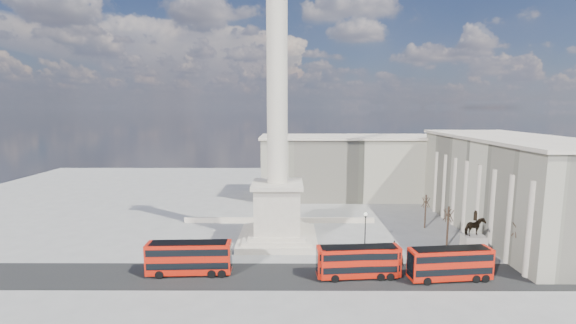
{
  "coord_description": "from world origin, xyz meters",
  "views": [
    {
      "loc": [
        2.15,
        -62.46,
        24.03
      ],
      "look_at": [
        1.89,
        2.67,
        14.81
      ],
      "focal_mm": 24.0,
      "sensor_mm": 36.0,
      "label": 1
    }
  ],
  "objects_px": {
    "red_bus_b": "(360,261)",
    "victorian_lamp": "(365,229)",
    "red_bus_d": "(450,263)",
    "red_bus_c": "(357,261)",
    "nelsons_column": "(277,171)",
    "red_bus_a": "(190,258)",
    "equestrian_statue": "(473,245)",
    "pedestrian_walking": "(427,251)",
    "pedestrian_standing": "(401,261)",
    "pedestrian_crossing": "(394,246)"
  },
  "relations": [
    {
      "from": "red_bus_c",
      "to": "victorian_lamp",
      "type": "relative_size",
      "value": 1.69
    },
    {
      "from": "red_bus_b",
      "to": "pedestrian_crossing",
      "type": "xyz_separation_m",
      "value": [
        7.7,
        10.35,
        -1.5
      ]
    },
    {
      "from": "nelsons_column",
      "to": "pedestrian_crossing",
      "type": "xyz_separation_m",
      "value": [
        19.87,
        -5.09,
        -11.99
      ]
    },
    {
      "from": "red_bus_c",
      "to": "pedestrian_crossing",
      "type": "height_order",
      "value": "red_bus_c"
    },
    {
      "from": "red_bus_c",
      "to": "red_bus_d",
      "type": "bearing_deg",
      "value": -6.14
    },
    {
      "from": "red_bus_a",
      "to": "equestrian_statue",
      "type": "distance_m",
      "value": 43.0
    },
    {
      "from": "pedestrian_standing",
      "to": "red_bus_a",
      "type": "bearing_deg",
      "value": -27.17
    },
    {
      "from": "equestrian_statue",
      "to": "red_bus_a",
      "type": "bearing_deg",
      "value": -174.58
    },
    {
      "from": "equestrian_statue",
      "to": "pedestrian_walking",
      "type": "bearing_deg",
      "value": 153.73
    },
    {
      "from": "red_bus_a",
      "to": "pedestrian_walking",
      "type": "xyz_separation_m",
      "value": [
        36.76,
        7.05,
        -1.73
      ]
    },
    {
      "from": "nelsons_column",
      "to": "red_bus_b",
      "type": "bearing_deg",
      "value": -51.74
    },
    {
      "from": "red_bus_b",
      "to": "pedestrian_standing",
      "type": "bearing_deg",
      "value": 23.75
    },
    {
      "from": "red_bus_d",
      "to": "pedestrian_crossing",
      "type": "height_order",
      "value": "red_bus_d"
    },
    {
      "from": "red_bus_a",
      "to": "pedestrian_standing",
      "type": "distance_m",
      "value": 31.65
    },
    {
      "from": "red_bus_d",
      "to": "nelsons_column",
      "type": "bearing_deg",
      "value": 140.61
    },
    {
      "from": "red_bus_c",
      "to": "victorian_lamp",
      "type": "xyz_separation_m",
      "value": [
        3.05,
        9.99,
        1.57
      ]
    },
    {
      "from": "nelsons_column",
      "to": "red_bus_c",
      "type": "xyz_separation_m",
      "value": [
        11.76,
        -15.42,
        -10.51
      ]
    },
    {
      "from": "nelsons_column",
      "to": "red_bus_a",
      "type": "bearing_deg",
      "value": -130.23
    },
    {
      "from": "pedestrian_crossing",
      "to": "red_bus_d",
      "type": "bearing_deg",
      "value": 166.21
    },
    {
      "from": "pedestrian_walking",
      "to": "pedestrian_standing",
      "type": "distance_m",
      "value": 6.67
    },
    {
      "from": "red_bus_c",
      "to": "pedestrian_standing",
      "type": "relative_size",
      "value": 6.42
    },
    {
      "from": "nelsons_column",
      "to": "pedestrian_crossing",
      "type": "bearing_deg",
      "value": -14.35
    },
    {
      "from": "nelsons_column",
      "to": "pedestrian_standing",
      "type": "relative_size",
      "value": 27.95
    },
    {
      "from": "red_bus_b",
      "to": "equestrian_statue",
      "type": "relative_size",
      "value": 1.36
    },
    {
      "from": "red_bus_d",
      "to": "pedestrian_standing",
      "type": "relative_size",
      "value": 6.59
    },
    {
      "from": "nelsons_column",
      "to": "equestrian_statue",
      "type": "bearing_deg",
      "value": -18.86
    },
    {
      "from": "red_bus_b",
      "to": "equestrian_statue",
      "type": "distance_m",
      "value": 19.05
    },
    {
      "from": "red_bus_b",
      "to": "pedestrian_standing",
      "type": "height_order",
      "value": "red_bus_b"
    },
    {
      "from": "red_bus_c",
      "to": "equestrian_statue",
      "type": "bearing_deg",
      "value": 12.03
    },
    {
      "from": "red_bus_d",
      "to": "pedestrian_walking",
      "type": "bearing_deg",
      "value": 84.95
    },
    {
      "from": "red_bus_c",
      "to": "pedestrian_walking",
      "type": "distance_m",
      "value": 15.1
    },
    {
      "from": "red_bus_c",
      "to": "equestrian_statue",
      "type": "distance_m",
      "value": 19.44
    },
    {
      "from": "red_bus_b",
      "to": "victorian_lamp",
      "type": "relative_size",
      "value": 1.71
    },
    {
      "from": "equestrian_statue",
      "to": "pedestrian_standing",
      "type": "xyz_separation_m",
      "value": [
        -11.34,
        -1.06,
        -2.08
      ]
    },
    {
      "from": "equestrian_statue",
      "to": "pedestrian_standing",
      "type": "bearing_deg",
      "value": -174.64
    },
    {
      "from": "nelsons_column",
      "to": "red_bus_c",
      "type": "distance_m",
      "value": 22.06
    },
    {
      "from": "nelsons_column",
      "to": "red_bus_b",
      "type": "relative_size",
      "value": 4.3
    },
    {
      "from": "nelsons_column",
      "to": "red_bus_c",
      "type": "height_order",
      "value": "nelsons_column"
    },
    {
      "from": "victorian_lamp",
      "to": "pedestrian_walking",
      "type": "height_order",
      "value": "victorian_lamp"
    },
    {
      "from": "red_bus_a",
      "to": "red_bus_c",
      "type": "xyz_separation_m",
      "value": [
        24.03,
        -0.92,
        -0.15
      ]
    },
    {
      "from": "nelsons_column",
      "to": "pedestrian_standing",
      "type": "distance_m",
      "value": 25.41
    },
    {
      "from": "red_bus_b",
      "to": "red_bus_d",
      "type": "xyz_separation_m",
      "value": [
        12.5,
        -0.73,
        0.03
      ]
    },
    {
      "from": "victorian_lamp",
      "to": "equestrian_statue",
      "type": "relative_size",
      "value": 0.79
    },
    {
      "from": "victorian_lamp",
      "to": "red_bus_b",
      "type": "bearing_deg",
      "value": -104.78
    },
    {
      "from": "red_bus_d",
      "to": "pedestrian_walking",
      "type": "height_order",
      "value": "red_bus_d"
    },
    {
      "from": "victorian_lamp",
      "to": "red_bus_a",
      "type": "bearing_deg",
      "value": -161.47
    },
    {
      "from": "nelsons_column",
      "to": "pedestrian_crossing",
      "type": "relative_size",
      "value": 26.94
    },
    {
      "from": "pedestrian_walking",
      "to": "pedestrian_crossing",
      "type": "distance_m",
      "value": 5.2
    },
    {
      "from": "red_bus_b",
      "to": "red_bus_c",
      "type": "height_order",
      "value": "red_bus_b"
    },
    {
      "from": "nelsons_column",
      "to": "pedestrian_walking",
      "type": "relative_size",
      "value": 29.92
    }
  ]
}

